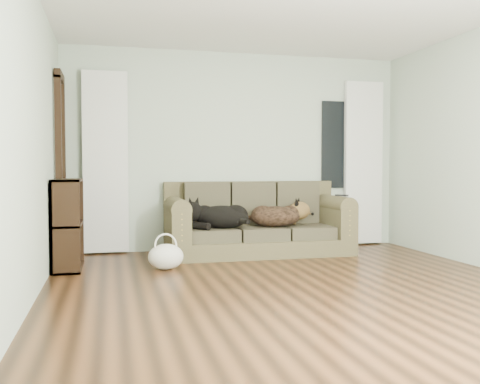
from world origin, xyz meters
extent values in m
plane|color=black|center=(0.00, 0.00, 0.00)|extent=(5.00, 5.00, 0.00)
cube|color=#ACBCA8|center=(0.00, 2.50, 1.30)|extent=(4.50, 0.04, 2.60)
cube|color=#ACBCA8|center=(-2.25, 0.00, 1.30)|extent=(0.04, 5.00, 2.60)
cube|color=white|center=(-1.70, 2.42, 1.15)|extent=(0.55, 0.08, 2.25)
cube|color=white|center=(1.80, 2.42, 1.15)|extent=(0.55, 0.08, 2.25)
cube|color=black|center=(1.45, 2.47, 1.40)|extent=(0.50, 0.03, 1.20)
cube|color=black|center=(-2.20, 2.05, 1.05)|extent=(0.07, 0.60, 2.10)
cube|color=#3C3220|center=(0.15, 1.97, 0.45)|extent=(2.27, 0.98, 0.93)
ellipsoid|color=black|center=(-0.38, 1.88, 0.48)|extent=(0.81, 0.72, 0.28)
ellipsoid|color=black|center=(0.38, 1.87, 0.49)|extent=(0.73, 0.59, 0.28)
cube|color=black|center=(1.20, 1.82, 0.73)|extent=(0.14, 0.21, 0.02)
ellipsoid|color=white|center=(-1.08, 1.20, 0.16)|extent=(0.39, 0.32, 0.27)
cube|color=black|center=(-2.09, 1.51, 0.50)|extent=(0.30, 0.77, 0.96)
camera|label=1|loc=(-1.65, -4.44, 1.07)|focal=40.00mm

